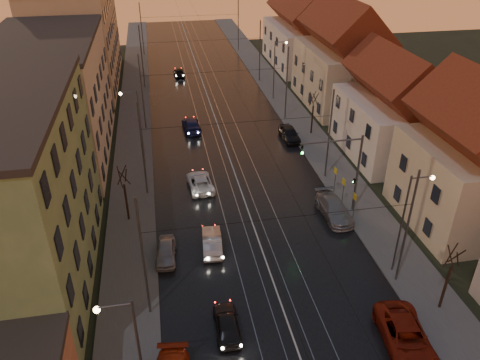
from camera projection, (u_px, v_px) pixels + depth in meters
road at (216, 120)px, 58.22m from camera, size 16.00×120.00×0.04m
sidewalk_left at (134, 126)px, 56.63m from camera, size 4.00×120.00×0.15m
sidewalk_right at (293, 114)px, 59.75m from camera, size 4.00×120.00×0.15m
tram_rail_0 at (198, 121)px, 57.86m from camera, size 0.06×120.00×0.03m
tram_rail_1 at (210, 121)px, 58.08m from camera, size 0.06×120.00×0.03m
tram_rail_2 at (222, 120)px, 58.32m from camera, size 0.06×120.00×0.03m
tram_rail_3 at (233, 119)px, 58.54m from camera, size 0.06×120.00×0.03m
apartment_left_1 at (0, 202)px, 30.13m from camera, size 10.00×18.00×13.00m
apartment_left_2 at (52, 101)px, 47.38m from camera, size 10.00×20.00×12.00m
apartment_left_3 at (77, 36)px, 67.27m from camera, size 10.00×24.00×14.00m
house_right_1 at (471, 164)px, 36.89m from camera, size 8.67×10.20×10.80m
house_right_2 at (393, 112)px, 48.35m from camera, size 9.18×12.24×9.20m
house_right_3 at (342, 61)px, 60.51m from camera, size 9.18×14.28×11.50m
house_right_4 at (301, 35)px, 76.18m from camera, size 9.18×16.32×10.00m
catenary_pole_l_1 at (143, 260)px, 28.28m from camera, size 0.16×0.16×9.00m
catenary_pole_r_1 at (407, 229)px, 30.96m from camera, size 0.16×0.16×9.00m
catenary_pole_l_2 at (143, 150)px, 41.03m from camera, size 0.16×0.16×9.00m
catenary_pole_r_2 at (329, 135)px, 43.71m from camera, size 0.16×0.16×9.00m
catenary_pole_l_3 at (142, 93)px, 53.77m from camera, size 0.16×0.16×9.00m
catenary_pole_r_3 at (287, 84)px, 56.45m from camera, size 0.16×0.16×9.00m
catenary_pole_l_4 at (142, 57)px, 66.52m from camera, size 0.16×0.16×9.00m
catenary_pole_r_4 at (260, 52)px, 69.20m from camera, size 0.16×0.16×9.00m
catenary_pole_l_5 at (142, 29)px, 81.81m from camera, size 0.16×0.16×9.00m
catenary_pole_r_5 at (238, 26)px, 84.49m from camera, size 0.16×0.16×9.00m
street_lamp_0 at (132, 349)px, 22.06m from camera, size 1.75×0.32×8.00m
street_lamp_1 at (408, 215)px, 31.70m from camera, size 1.75×0.32×8.00m
street_lamp_2 at (137, 120)px, 45.85m from camera, size 1.75×0.32×8.00m
street_lamp_3 at (277, 64)px, 62.29m from camera, size 1.75×0.32×8.00m
traffic_light_mast at (347, 165)px, 38.47m from camera, size 5.30×0.32×7.20m
bare_tree_0 at (126, 195)px, 38.39m from camera, size 1.09×1.09×5.11m
bare_tree_1 at (447, 280)px, 29.68m from camera, size 1.09×1.09×5.11m
bare_tree_2 at (313, 114)px, 53.50m from camera, size 1.09×1.09×5.11m
driving_car_0 at (227, 324)px, 28.94m from camera, size 1.59×3.79×1.28m
driving_car_1 at (212, 241)px, 36.01m from camera, size 1.75×4.22×1.36m
driving_car_2 at (200, 182)px, 43.88m from camera, size 2.44×4.78×1.29m
driving_car_3 at (191, 125)px, 55.32m from camera, size 2.12×4.86×1.39m
driving_car_4 at (179, 72)px, 73.22m from camera, size 1.69×3.88×1.30m
parked_left_3 at (166, 251)px, 35.05m from camera, size 1.76×3.77×1.25m
parked_right_0 at (406, 337)px, 27.85m from camera, size 3.32×5.91×1.56m
parked_right_1 at (334, 209)px, 39.78m from camera, size 2.22×5.16×1.48m
parked_right_2 at (290, 134)px, 53.03m from camera, size 1.82×4.40×1.49m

